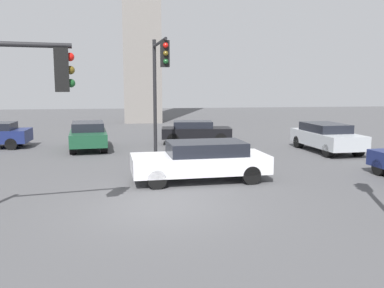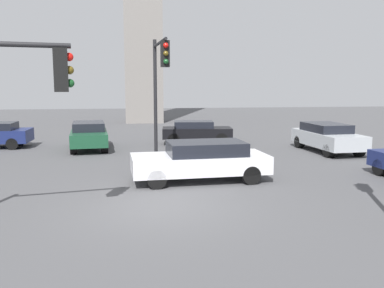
{
  "view_description": "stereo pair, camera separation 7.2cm",
  "coord_description": "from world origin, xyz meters",
  "px_view_note": "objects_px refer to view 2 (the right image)",
  "views": [
    {
      "loc": [
        -0.81,
        -11.22,
        3.41
      ],
      "look_at": [
        1.37,
        3.41,
        1.28
      ],
      "focal_mm": 38.95,
      "sensor_mm": 36.0,
      "label": 1
    },
    {
      "loc": [
        -0.74,
        -11.23,
        3.41
      ],
      "look_at": [
        1.37,
        3.41,
        1.28
      ],
      "focal_mm": 38.95,
      "sensor_mm": 36.0,
      "label": 2
    }
  ],
  "objects_px": {
    "car_0": "(327,137)",
    "car_7": "(89,135)",
    "car_4": "(196,131)",
    "car_3": "(201,160)",
    "traffic_light_0": "(160,74)"
  },
  "relations": [
    {
      "from": "traffic_light_0",
      "to": "car_0",
      "type": "height_order",
      "value": "traffic_light_0"
    },
    {
      "from": "car_4",
      "to": "traffic_light_0",
      "type": "bearing_deg",
      "value": -107.21
    },
    {
      "from": "traffic_light_0",
      "to": "car_3",
      "type": "relative_size",
      "value": 1.11
    },
    {
      "from": "traffic_light_0",
      "to": "car_0",
      "type": "bearing_deg",
      "value": 98.96
    },
    {
      "from": "car_0",
      "to": "car_3",
      "type": "distance_m",
      "value": 9.19
    },
    {
      "from": "car_0",
      "to": "car_7",
      "type": "bearing_deg",
      "value": -105.47
    },
    {
      "from": "car_4",
      "to": "car_7",
      "type": "distance_m",
      "value": 6.04
    },
    {
      "from": "traffic_light_0",
      "to": "car_4",
      "type": "relative_size",
      "value": 1.32
    },
    {
      "from": "car_3",
      "to": "car_0",
      "type": "bearing_deg",
      "value": -146.7
    },
    {
      "from": "traffic_light_0",
      "to": "car_7",
      "type": "distance_m",
      "value": 6.53
    },
    {
      "from": "car_0",
      "to": "car_7",
      "type": "xyz_separation_m",
      "value": [
        -12.08,
        2.6,
        -0.0
      ]
    },
    {
      "from": "traffic_light_0",
      "to": "car_4",
      "type": "height_order",
      "value": "traffic_light_0"
    },
    {
      "from": "car_3",
      "to": "car_4",
      "type": "xyz_separation_m",
      "value": [
        1.24,
        9.24,
        -0.03
      ]
    },
    {
      "from": "car_0",
      "to": "car_4",
      "type": "relative_size",
      "value": 1.13
    },
    {
      "from": "car_0",
      "to": "car_7",
      "type": "height_order",
      "value": "car_0"
    }
  ]
}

